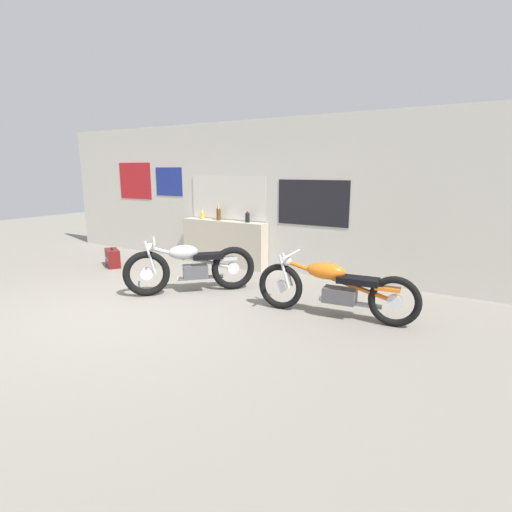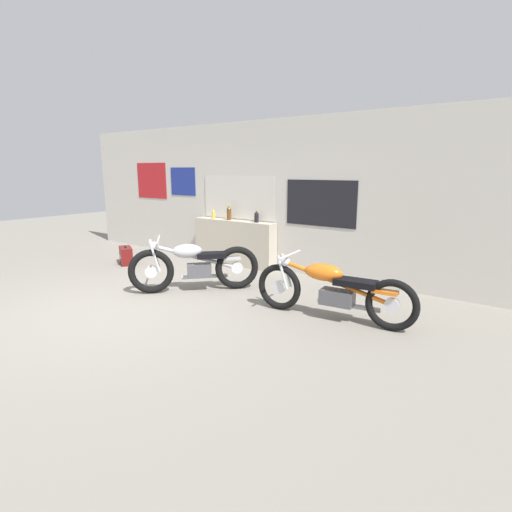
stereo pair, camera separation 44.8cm
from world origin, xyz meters
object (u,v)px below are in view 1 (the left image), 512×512
object	(u,v)px
hard_case_darkred	(113,258)
bottle_leftmost	(202,215)
motorcycle_orange	(334,287)
bottle_left_center	(219,213)
bottle_center	(247,217)
motorcycle_silver	(191,267)

from	to	relation	value
hard_case_darkred	bottle_leftmost	bearing A→B (deg)	44.29
motorcycle_orange	hard_case_darkred	size ratio (longest dim) A/B	3.96
bottle_leftmost	hard_case_darkred	size ratio (longest dim) A/B	0.37
bottle_left_center	motorcycle_orange	distance (m)	3.52
bottle_center	hard_case_darkred	distance (m)	2.82
motorcycle_orange	hard_case_darkred	world-z (taller)	motorcycle_orange
bottle_leftmost	hard_case_darkred	xyz separation A→B (m)	(-1.29, -1.26, -0.82)
bottle_center	motorcycle_silver	world-z (taller)	bottle_center
hard_case_darkred	motorcycle_orange	bearing A→B (deg)	-4.34
bottle_leftmost	bottle_center	distance (m)	1.08
bottle_leftmost	bottle_left_center	xyz separation A→B (m)	(0.41, 0.01, 0.05)
bottle_center	motorcycle_orange	distance (m)	2.96
bottle_leftmost	bottle_center	xyz separation A→B (m)	(1.08, 0.03, 0.02)
bottle_left_center	motorcycle_silver	size ratio (longest dim) A/B	0.20
bottle_leftmost	motorcycle_orange	size ratio (longest dim) A/B	0.09
bottle_left_center	bottle_center	bearing A→B (deg)	1.75
motorcycle_orange	bottle_left_center	bearing A→B (deg)	151.94
bottle_left_center	motorcycle_silver	distance (m)	2.03
motorcycle_silver	hard_case_darkred	world-z (taller)	motorcycle_silver
bottle_center	bottle_leftmost	bearing A→B (deg)	-178.28
bottle_leftmost	motorcycle_silver	bearing A→B (deg)	-56.28
bottle_left_center	hard_case_darkred	distance (m)	2.29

